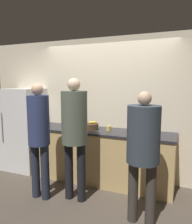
# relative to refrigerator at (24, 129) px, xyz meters

# --- Properties ---
(ground_plane) EXTENTS (14.00, 14.00, 0.00)m
(ground_plane) POSITION_rel_refrigerator_xyz_m (1.70, -0.35, -0.83)
(ground_plane) COLOR #4C4238
(wall_back) EXTENTS (5.20, 0.06, 2.60)m
(wall_back) POSITION_rel_refrigerator_xyz_m (1.70, 0.35, 0.47)
(wall_back) COLOR beige
(wall_back) RESTS_ON ground_plane
(counter) EXTENTS (2.57, 0.67, 0.95)m
(counter) POSITION_rel_refrigerator_xyz_m (1.70, 0.03, -0.36)
(counter) COLOR tan
(counter) RESTS_ON ground_plane
(refrigerator) EXTENTS (0.77, 0.68, 1.66)m
(refrigerator) POSITION_rel_refrigerator_xyz_m (0.00, 0.00, 0.00)
(refrigerator) COLOR white
(refrigerator) RESTS_ON ground_plane
(person_left) EXTENTS (0.32, 0.32, 1.77)m
(person_left) POSITION_rel_refrigerator_xyz_m (1.05, -0.88, 0.21)
(person_left) COLOR #232838
(person_left) RESTS_ON ground_plane
(person_center) EXTENTS (0.38, 0.38, 1.85)m
(person_center) POSITION_rel_refrigerator_xyz_m (1.58, -0.72, 0.30)
(person_center) COLOR black
(person_center) RESTS_ON ground_plane
(person_right) EXTENTS (0.41, 0.41, 1.68)m
(person_right) POSITION_rel_refrigerator_xyz_m (2.62, -0.90, 0.20)
(person_right) COLOR #38332D
(person_right) RESTS_ON ground_plane
(fruit_bowl) EXTENTS (0.28, 0.28, 0.15)m
(fruit_bowl) POSITION_rel_refrigerator_xyz_m (1.52, 0.00, 0.17)
(fruit_bowl) COLOR #4C3323
(fruit_bowl) RESTS_ON counter
(utensil_crock) EXTENTS (0.11, 0.11, 0.27)m
(utensil_crock) POSITION_rel_refrigerator_xyz_m (1.27, 0.09, 0.20)
(utensil_crock) COLOR #3D424C
(utensil_crock) RESTS_ON counter
(bottle_clear) EXTENTS (0.05, 0.05, 0.16)m
(bottle_clear) POSITION_rel_refrigerator_xyz_m (1.45, -0.18, 0.18)
(bottle_clear) COLOR silver
(bottle_clear) RESTS_ON counter
(cup_yellow) EXTENTS (0.09, 0.09, 0.09)m
(cup_yellow) POSITION_rel_refrigerator_xyz_m (1.86, 0.00, 0.16)
(cup_yellow) COLOR gold
(cup_yellow) RESTS_ON counter
(cup_white) EXTENTS (0.10, 0.10, 0.10)m
(cup_white) POSITION_rel_refrigerator_xyz_m (1.10, -0.07, 0.17)
(cup_white) COLOR white
(cup_white) RESTS_ON counter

